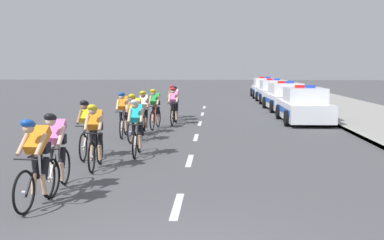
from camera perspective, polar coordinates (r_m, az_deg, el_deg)
kerb_edge at (r=19.90m, az=16.97°, el=-0.59°), size 0.16×60.00×0.13m
lane_markings_centre at (r=16.20m, az=0.48°, el=-2.06°), size 0.14×25.60×0.01m
cyclist_lead at (r=8.60m, az=-17.82°, el=-4.59°), size 0.45×1.72×1.56m
cyclist_second at (r=9.52m, az=-15.77°, el=-3.49°), size 0.42×1.72×1.56m
cyclist_third at (r=11.42m, az=-11.34°, el=-1.77°), size 0.43×1.72×1.56m
cyclist_fourth at (r=12.88m, az=-6.57°, el=-0.77°), size 0.42×1.72×1.56m
cyclist_fifth at (r=12.79m, az=-12.22°, el=-0.93°), size 0.42×1.72×1.56m
cyclist_sixth at (r=15.44m, az=-6.76°, el=0.41°), size 0.45×1.72×1.56m
cyclist_seventh at (r=17.17m, az=-5.74°, el=1.01°), size 0.44×1.72×1.56m
cyclist_eighth at (r=18.46m, az=-4.38°, el=1.40°), size 0.45×1.72×1.56m
cyclist_ninth at (r=16.44m, az=-8.13°, el=0.75°), size 0.43×1.72×1.56m
cyclist_tenth at (r=21.11m, az=-2.05°, el=2.04°), size 0.42×1.72×1.56m
cyclist_eleventh at (r=19.76m, az=-2.13°, el=1.74°), size 0.44×1.72×1.56m
cyclist_twelfth at (r=22.24m, az=-2.27°, el=2.25°), size 0.42×1.72×1.56m
police_car_nearest at (r=20.96m, az=13.10°, el=1.55°), size 2.01×4.41×1.59m
police_car_second at (r=26.53m, az=10.93°, el=2.58°), size 2.13×4.47×1.59m
police_car_third at (r=32.06m, az=9.52°, el=3.24°), size 2.01×4.41×1.59m
police_car_furthest at (r=37.27m, az=8.58°, el=3.68°), size 2.04×4.42×1.59m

